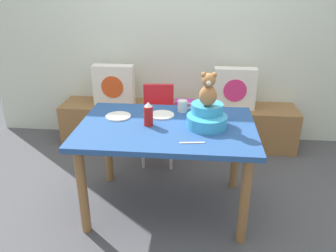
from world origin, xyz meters
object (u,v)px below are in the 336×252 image
(infant_seat_teal, at_px, (207,117))
(teddy_bear, at_px, (208,90))
(pillow_floral_left, at_px, (114,85))
(ketchup_bottle, at_px, (148,114))
(highchair, at_px, (158,114))
(coffee_mug, at_px, (183,106))
(dining_table, at_px, (167,138))
(pillow_floral_right, at_px, (234,89))
(dinner_plate_far, at_px, (162,115))
(dinner_plate_near, at_px, (118,116))
(book_stack, at_px, (184,103))

(infant_seat_teal, height_order, teddy_bear, teddy_bear)
(pillow_floral_left, distance_m, teddy_bear, 1.56)
(ketchup_bottle, bearing_deg, teddy_bear, 4.50)
(highchair, relative_size, coffee_mug, 6.58)
(dining_table, xyz_separation_m, teddy_bear, (0.30, 0.02, 0.38))
(pillow_floral_right, bearing_deg, dinner_plate_far, -124.06)
(pillow_floral_right, relative_size, dinner_plate_far, 2.20)
(pillow_floral_right, height_order, dinner_plate_near, pillow_floral_right)
(coffee_mug, bearing_deg, ketchup_bottle, -127.79)
(pillow_floral_left, height_order, dinner_plate_near, pillow_floral_left)
(teddy_bear, distance_m, dinner_plate_far, 0.48)
(highchair, bearing_deg, dinner_plate_near, -111.08)
(dinner_plate_far, bearing_deg, teddy_bear, -25.00)
(dinner_plate_near, bearing_deg, teddy_bear, -8.61)
(teddy_bear, height_order, ketchup_bottle, teddy_bear)
(book_stack, bearing_deg, teddy_bear, -79.12)
(highchair, bearing_deg, teddy_bear, -58.10)
(highchair, bearing_deg, ketchup_bottle, -88.24)
(ketchup_bottle, height_order, coffee_mug, ketchup_bottle)
(book_stack, xyz_separation_m, dining_table, (-0.07, -1.19, 0.15))
(pillow_floral_right, height_order, coffee_mug, pillow_floral_right)
(highchair, bearing_deg, book_stack, 62.06)
(pillow_floral_right, height_order, dinner_plate_far, pillow_floral_right)
(dinner_plate_far, bearing_deg, book_stack, 82.55)
(pillow_floral_left, distance_m, coffee_mug, 1.19)
(dining_table, xyz_separation_m, dinner_plate_far, (-0.06, 0.19, 0.11))
(dining_table, height_order, dinner_plate_near, dinner_plate_near)
(highchair, relative_size, dinner_plate_near, 3.95)
(teddy_bear, bearing_deg, book_stack, 100.88)
(book_stack, bearing_deg, infant_seat_teal, -79.12)
(dinner_plate_near, bearing_deg, pillow_floral_left, 105.87)
(pillow_floral_right, distance_m, highchair, 0.88)
(dining_table, bearing_deg, dinner_plate_far, 107.38)
(pillow_floral_left, xyz_separation_m, teddy_bear, (1.00, -1.15, 0.34))
(highchair, height_order, coffee_mug, coffee_mug)
(pillow_floral_right, height_order, book_stack, pillow_floral_right)
(infant_seat_teal, xyz_separation_m, teddy_bear, (0.00, -0.00, 0.21))
(pillow_floral_left, relative_size, dining_table, 0.33)
(pillow_floral_right, bearing_deg, highchair, -151.48)
(dinner_plate_near, bearing_deg, infant_seat_teal, -8.57)
(book_stack, height_order, teddy_bear, teddy_bear)
(dinner_plate_far, bearing_deg, ketchup_bottle, -110.99)
(pillow_floral_right, bearing_deg, ketchup_bottle, -122.07)
(pillow_floral_right, relative_size, coffee_mug, 3.67)
(infant_seat_teal, height_order, dinner_plate_near, infant_seat_teal)
(pillow_floral_left, relative_size, dinner_plate_far, 2.20)
(pillow_floral_left, bearing_deg, coffee_mug, -47.53)
(pillow_floral_right, distance_m, ketchup_bottle, 1.40)
(dining_table, xyz_separation_m, coffee_mug, (0.10, 0.30, 0.15))
(pillow_floral_left, distance_m, infant_seat_teal, 1.53)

